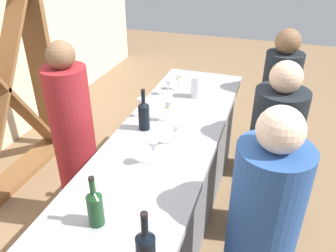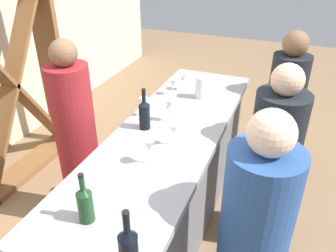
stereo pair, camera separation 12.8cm
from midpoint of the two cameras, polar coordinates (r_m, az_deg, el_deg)
ground_plane at (r=3.02m, az=-1.27°, el=-16.10°), size 12.00×12.00×0.00m
bar_counter at (r=2.71m, az=-1.37°, el=-9.30°), size 2.51×0.73×0.92m
wine_rack at (r=3.45m, az=-27.06°, el=5.55°), size 1.23×0.28×1.88m
wine_bottle_leftmost_near_black at (r=1.48m, az=-6.39°, el=-20.15°), size 0.08×0.08×0.34m
wine_bottle_second_left_olive_green at (r=1.73m, az=-14.24°, el=-12.97°), size 0.08×0.08×0.28m
wine_bottle_center_near_black at (r=2.45m, az=-5.56°, el=1.94°), size 0.08×0.08×0.31m
wine_glass_near_left at (r=2.25m, az=-0.46°, el=-0.73°), size 0.07×0.07×0.16m
wine_glass_near_center at (r=2.06m, az=-4.33°, el=-3.50°), size 0.08×0.08×0.18m
wine_glass_near_right at (r=2.54m, az=-1.41°, el=3.27°), size 0.07×0.07×0.17m
wine_glass_far_left at (r=3.09m, az=0.61°, el=7.96°), size 0.06×0.06×0.15m
wine_glass_far_center at (r=2.98m, az=-1.18°, el=7.05°), size 0.06×0.06×0.14m
wine_glass_far_right at (r=2.62m, az=-5.79°, el=3.55°), size 0.07×0.07×0.15m
water_pitcher at (r=2.95m, az=3.52°, el=6.55°), size 0.10×0.10×0.19m
person_left_guest at (r=2.03m, az=13.24°, el=-18.12°), size 0.47×0.47×1.51m
person_center_guest at (r=2.63m, az=15.39°, el=-6.14°), size 0.45×0.45×1.47m
person_right_guest at (r=3.35m, az=16.50°, el=2.16°), size 0.36×0.36×1.47m
person_server_behind at (r=2.72m, az=-16.50°, el=-3.65°), size 0.37×0.37×1.56m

